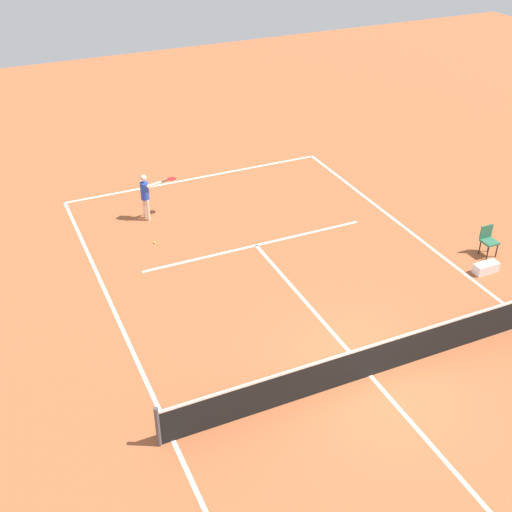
{
  "coord_description": "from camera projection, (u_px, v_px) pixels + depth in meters",
  "views": [
    {
      "loc": [
        7.49,
        9.9,
        10.94
      ],
      "look_at": [
        0.79,
        -4.89,
        0.8
      ],
      "focal_mm": 47.08,
      "sensor_mm": 36.0,
      "label": 1
    }
  ],
  "objects": [
    {
      "name": "tennis_ball",
      "position": [
        155.0,
        242.0,
        21.28
      ],
      "size": [
        0.07,
        0.07,
        0.07
      ],
      "primitive_type": "sphere",
      "color": "#CCE033",
      "rests_on": "ground"
    },
    {
      "name": "courtside_chair_mid",
      "position": [
        488.0,
        239.0,
        20.46
      ],
      "size": [
        0.44,
        0.46,
        0.95
      ],
      "color": "#262626",
      "rests_on": "ground"
    },
    {
      "name": "equipment_bag",
      "position": [
        486.0,
        268.0,
        19.81
      ],
      "size": [
        0.76,
        0.32,
        0.3
      ],
      "primitive_type": "cube",
      "color": "white",
      "rests_on": "ground"
    },
    {
      "name": "ground_plane",
      "position": [
        370.0,
        375.0,
        16.06
      ],
      "size": [
        60.0,
        60.0,
        0.0
      ],
      "primitive_type": "plane",
      "color": "#AD5933"
    },
    {
      "name": "player_serving",
      "position": [
        146.0,
        193.0,
        22.17
      ],
      "size": [
        1.29,
        0.45,
        1.63
      ],
      "rotation": [
        0.0,
        0.0,
        1.81
      ],
      "color": "beige",
      "rests_on": "ground"
    },
    {
      "name": "tennis_net",
      "position": [
        372.0,
        360.0,
        15.8
      ],
      "size": [
        10.6,
        0.1,
        1.07
      ],
      "color": "#4C4C51",
      "rests_on": "ground"
    },
    {
      "name": "court_lines",
      "position": [
        370.0,
        375.0,
        16.06
      ],
      "size": [
        10.0,
        24.23,
        0.01
      ],
      "color": "white",
      "rests_on": "ground"
    }
  ]
}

